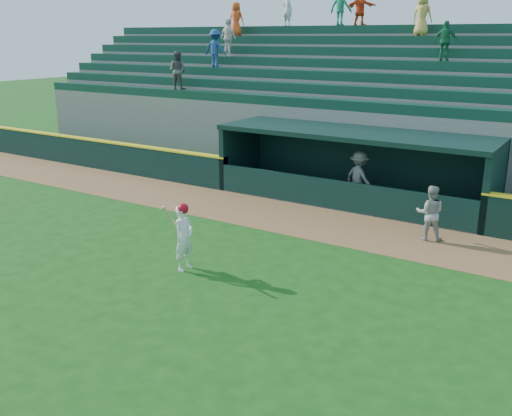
# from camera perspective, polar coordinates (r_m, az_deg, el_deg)

# --- Properties ---
(ground) EXTENTS (120.00, 120.00, 0.00)m
(ground) POSITION_cam_1_polar(r_m,az_deg,el_deg) (13.77, -3.63, -6.82)
(ground) COLOR #164711
(ground) RESTS_ON ground
(warning_track) EXTENTS (40.00, 3.00, 0.01)m
(warning_track) POSITION_cam_1_polar(r_m,az_deg,el_deg) (17.68, 5.79, -1.41)
(warning_track) COLOR brown
(warning_track) RESTS_ON ground
(field_wall_left) EXTENTS (15.50, 0.30, 1.20)m
(field_wall_left) POSITION_cam_1_polar(r_m,az_deg,el_deg) (26.33, -16.92, 5.34)
(field_wall_left) COLOR black
(field_wall_left) RESTS_ON ground
(wall_stripe_left) EXTENTS (15.50, 0.32, 0.06)m
(wall_stripe_left) POSITION_cam_1_polar(r_m,az_deg,el_deg) (26.22, -17.04, 6.69)
(wall_stripe_left) COLOR yellow
(wall_stripe_left) RESTS_ON field_wall_left
(dugout_player_front) EXTENTS (0.91, 0.80, 1.57)m
(dugout_player_front) POSITION_cam_1_polar(r_m,az_deg,el_deg) (16.60, 17.01, -0.48)
(dugout_player_front) COLOR #9E9E99
(dugout_player_front) RESTS_ON ground
(dugout_player_inside) EXTENTS (1.33, 1.08, 1.80)m
(dugout_player_inside) POSITION_cam_1_polar(r_m,az_deg,el_deg) (19.70, 10.27, 3.01)
(dugout_player_inside) COLOR gray
(dugout_player_inside) RESTS_ON ground
(dugout) EXTENTS (9.40, 2.80, 2.46)m
(dugout) POSITION_cam_1_polar(r_m,az_deg,el_deg) (20.06, 9.97, 4.62)
(dugout) COLOR slate
(dugout) RESTS_ON ground
(stands) EXTENTS (34.50, 6.29, 7.61)m
(stands) POSITION_cam_1_polar(r_m,az_deg,el_deg) (24.11, 14.42, 8.91)
(stands) COLOR slate
(stands) RESTS_ON ground
(batter_at_plate) EXTENTS (0.47, 0.78, 1.70)m
(batter_at_plate) POSITION_cam_1_polar(r_m,az_deg,el_deg) (13.95, -7.23, -2.83)
(batter_at_plate) COLOR white
(batter_at_plate) RESTS_ON ground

